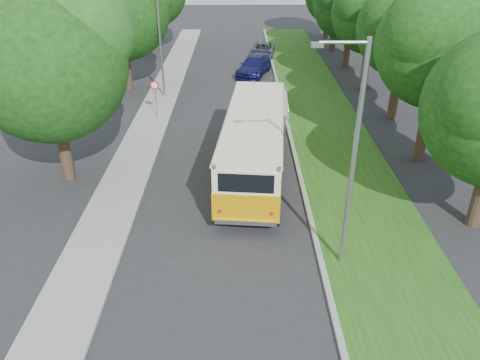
{
  "coord_description": "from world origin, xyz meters",
  "views": [
    {
      "loc": [
        0.64,
        -15.83,
        10.74
      ],
      "look_at": [
        0.69,
        1.07,
        1.5
      ],
      "focal_mm": 35.0,
      "sensor_mm": 36.0,
      "label": 1
    }
  ],
  "objects_px": {
    "lamppost_near": "(352,154)",
    "car_silver": "(269,130)",
    "car_blue": "(254,66)",
    "vintage_bus": "(254,145)",
    "car_white": "(275,101)",
    "car_grey": "(263,50)",
    "lamppost_far": "(158,38)"
  },
  "relations": [
    {
      "from": "lamppost_near",
      "to": "car_silver",
      "type": "relative_size",
      "value": 2.12
    },
    {
      "from": "car_silver",
      "to": "car_blue",
      "type": "bearing_deg",
      "value": 105.41
    },
    {
      "from": "vintage_bus",
      "to": "car_silver",
      "type": "xyz_separation_m",
      "value": [
        0.97,
        4.01,
        -0.93
      ]
    },
    {
      "from": "vintage_bus",
      "to": "car_silver",
      "type": "bearing_deg",
      "value": 81.55
    },
    {
      "from": "lamppost_near",
      "to": "car_silver",
      "type": "bearing_deg",
      "value": 99.66
    },
    {
      "from": "car_white",
      "to": "car_grey",
      "type": "height_order",
      "value": "car_white"
    },
    {
      "from": "lamppost_near",
      "to": "car_blue",
      "type": "xyz_separation_m",
      "value": [
        -2.32,
        24.31,
        -3.66
      ]
    },
    {
      "from": "lamppost_far",
      "to": "car_white",
      "type": "bearing_deg",
      "value": -19.0
    },
    {
      "from": "car_silver",
      "to": "car_blue",
      "type": "xyz_separation_m",
      "value": [
        -0.45,
        13.38,
        0.07
      ]
    },
    {
      "from": "car_blue",
      "to": "lamppost_far",
      "type": "bearing_deg",
      "value": -121.03
    },
    {
      "from": "car_blue",
      "to": "car_grey",
      "type": "bearing_deg",
      "value": 98.14
    },
    {
      "from": "vintage_bus",
      "to": "car_blue",
      "type": "bearing_deg",
      "value": 93.47
    },
    {
      "from": "lamppost_near",
      "to": "vintage_bus",
      "type": "relative_size",
      "value": 0.76
    },
    {
      "from": "vintage_bus",
      "to": "car_blue",
      "type": "relative_size",
      "value": 2.16
    },
    {
      "from": "lamppost_far",
      "to": "car_white",
      "type": "height_order",
      "value": "lamppost_far"
    },
    {
      "from": "vintage_bus",
      "to": "car_grey",
      "type": "distance_m",
      "value": 23.42
    },
    {
      "from": "lamppost_near",
      "to": "lamppost_far",
      "type": "height_order",
      "value": "lamppost_near"
    },
    {
      "from": "car_silver",
      "to": "car_white",
      "type": "relative_size",
      "value": 0.9
    },
    {
      "from": "vintage_bus",
      "to": "car_grey",
      "type": "bearing_deg",
      "value": 91.49
    },
    {
      "from": "vintage_bus",
      "to": "car_grey",
      "type": "xyz_separation_m",
      "value": [
        1.51,
        23.35,
        -0.96
      ]
    },
    {
      "from": "lamppost_far",
      "to": "car_silver",
      "type": "xyz_separation_m",
      "value": [
        7.04,
        -7.56,
        -3.47
      ]
    },
    {
      "from": "lamppost_near",
      "to": "vintage_bus",
      "type": "xyz_separation_m",
      "value": [
        -2.83,
        6.92,
        -2.8
      ]
    },
    {
      "from": "lamppost_far",
      "to": "car_silver",
      "type": "distance_m",
      "value": 10.9
    },
    {
      "from": "lamppost_far",
      "to": "car_white",
      "type": "distance_m",
      "value": 8.83
    },
    {
      "from": "car_silver",
      "to": "car_grey",
      "type": "distance_m",
      "value": 19.35
    },
    {
      "from": "lamppost_far",
      "to": "car_blue",
      "type": "distance_m",
      "value": 9.42
    },
    {
      "from": "car_blue",
      "to": "car_grey",
      "type": "xyz_separation_m",
      "value": [
        0.99,
        5.96,
        -0.1
      ]
    },
    {
      "from": "lamppost_near",
      "to": "lamppost_far",
      "type": "relative_size",
      "value": 1.07
    },
    {
      "from": "car_blue",
      "to": "car_grey",
      "type": "distance_m",
      "value": 6.04
    },
    {
      "from": "car_white",
      "to": "car_grey",
      "type": "distance_m",
      "value": 14.43
    },
    {
      "from": "car_white",
      "to": "lamppost_far",
      "type": "bearing_deg",
      "value": 160.03
    },
    {
      "from": "vintage_bus",
      "to": "car_blue",
      "type": "height_order",
      "value": "vintage_bus"
    }
  ]
}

